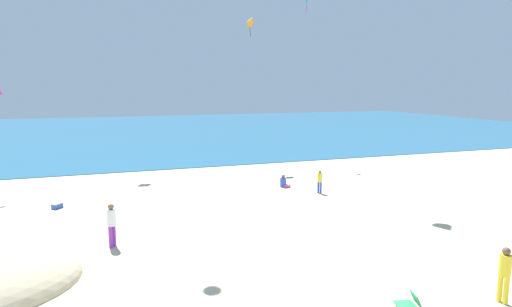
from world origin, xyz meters
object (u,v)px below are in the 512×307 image
Objects in this scene: person_1 at (505,271)px; person_2 at (112,222)px; person_3 at (284,182)px; kite_orange at (250,23)px; beach_chair_far_right at (410,302)px; person_0 at (320,180)px; cooler_box at (57,206)px.

person_2 is (-10.56, 8.45, 0.03)m from person_1.
kite_orange is at bearing 132.71° from person_3.
person_2 is at bearing -97.58° from person_3.
person_2 is at bearing -30.49° from beach_chair_far_right.
person_1 reaches higher than beach_chair_far_right.
person_0 is 0.79× the size of person_2.
person_1 reaches higher than cooler_box.
kite_orange is (0.46, 24.25, 10.02)m from person_1.
cooler_box is 0.36× the size of person_1.
person_1 reaches higher than person_0.
person_0 is 2.61m from person_3.
kite_orange is at bearing -122.80° from person_0.
person_0 is at bearing -104.18° from person_1.
person_1 is at bearing -176.86° from person_2.
person_2 is 2.19× the size of person_3.
person_1 is (13.11, -15.10, 0.83)m from cooler_box.
cooler_box is at bearing -27.20° from person_2.
person_0 is (3.90, 12.92, 0.59)m from beach_chair_far_right.
person_2 is at bearing -12.83° from person_0.
person_1 is (-1.11, -13.50, 0.18)m from person_0.
person_1 is at bearing -91.10° from kite_orange.
kite_orange is at bearing -83.08° from person_2.
beach_chair_far_right is at bearing -54.61° from cooler_box.
person_2 reaches higher than person_1.
kite_orange reaches higher than person_0.
person_3 is at bearing -98.60° from person_1.
kite_orange reaches higher than person_1.
kite_orange is (3.26, 23.67, 10.78)m from beach_chair_far_right.
kite_orange is at bearing -100.59° from person_1.
cooler_box is at bearing -39.70° from beach_chair_far_right.
person_3 is at bearing -103.20° from person_2.
cooler_box is at bearing -58.53° from person_1.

